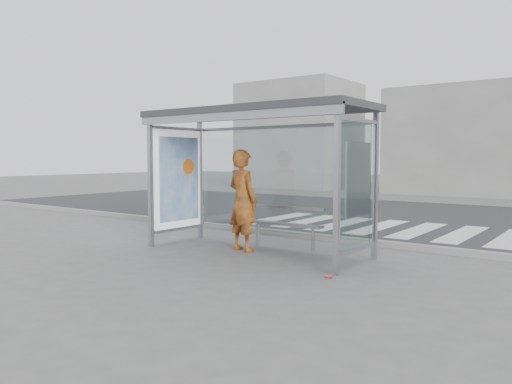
# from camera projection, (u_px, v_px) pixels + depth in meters

# --- Properties ---
(ground) EXTENTS (80.00, 80.00, 0.00)m
(ground) POSITION_uv_depth(u_px,v_px,m) (255.00, 253.00, 9.11)
(ground) COLOR #5F5E5C
(ground) RESTS_ON ground
(road) EXTENTS (30.00, 10.00, 0.01)m
(road) POSITION_uv_depth(u_px,v_px,m) (395.00, 216.00, 14.74)
(road) COLOR #2A2A2C
(road) RESTS_ON ground
(curb) EXTENTS (30.00, 0.18, 0.12)m
(curb) POSITION_uv_depth(u_px,v_px,m) (309.00, 236.00, 10.67)
(curb) COLOR gray
(curb) RESTS_ON ground
(crosswalk) EXTENTS (6.55, 3.00, 0.00)m
(crosswalk) POSITION_uv_depth(u_px,v_px,m) (378.00, 227.00, 12.43)
(crosswalk) COLOR silver
(crosswalk) RESTS_ON ground
(bus_shelter) EXTENTS (4.25, 1.65, 2.62)m
(bus_shelter) POSITION_uv_depth(u_px,v_px,m) (241.00, 144.00, 9.24)
(bus_shelter) COLOR gray
(bus_shelter) RESTS_ON ground
(building_left) EXTENTS (6.00, 5.00, 6.00)m
(building_left) POSITION_uv_depth(u_px,v_px,m) (300.00, 136.00, 29.28)
(building_left) COLOR slate
(building_left) RESTS_ON ground
(building_center) EXTENTS (8.00, 5.00, 5.00)m
(building_center) POSITION_uv_depth(u_px,v_px,m) (482.00, 141.00, 23.41)
(building_center) COLOR slate
(building_center) RESTS_ON ground
(person) EXTENTS (0.77, 0.58, 1.88)m
(person) POSITION_uv_depth(u_px,v_px,m) (243.00, 200.00, 9.24)
(person) COLOR #CB6113
(person) RESTS_ON ground
(bench) EXTENTS (1.59, 0.21, 0.82)m
(bench) POSITION_uv_depth(u_px,v_px,m) (285.00, 224.00, 9.39)
(bench) COLOR gray
(bench) RESTS_ON ground
(soda_can) EXTENTS (0.12, 0.08, 0.06)m
(soda_can) POSITION_uv_depth(u_px,v_px,m) (329.00, 276.00, 7.18)
(soda_can) COLOR #EF4669
(soda_can) RESTS_ON ground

